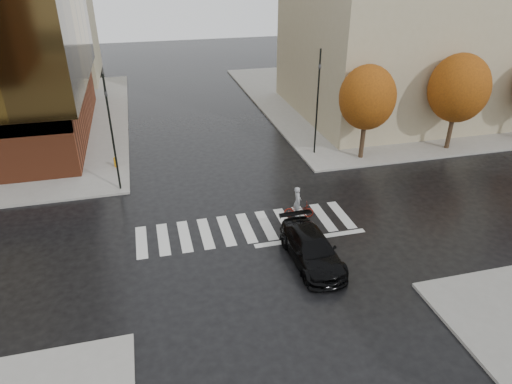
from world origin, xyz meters
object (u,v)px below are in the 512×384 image
at_px(cyclist, 298,207).
at_px(fire_hydrant, 116,161).
at_px(traffic_light_nw, 111,127).
at_px(traffic_light_ne, 318,96).
at_px(sedan, 312,249).

bearing_deg(cyclist, fire_hydrant, 61.30).
distance_m(traffic_light_nw, traffic_light_ne, 13.85).
distance_m(traffic_light_ne, fire_hydrant, 14.48).
height_order(traffic_light_ne, fire_hydrant, traffic_light_ne).
height_order(cyclist, fire_hydrant, cyclist).
relative_size(sedan, fire_hydrant, 6.89).
bearing_deg(fire_hydrant, traffic_light_nw, -84.96).
bearing_deg(cyclist, traffic_light_ne, -12.55).
bearing_deg(traffic_light_nw, cyclist, 57.47).
relative_size(traffic_light_ne, fire_hydrant, 10.25).
xyz_separation_m(sedan, traffic_light_ne, (4.79, 12.15, 3.62)).
relative_size(cyclist, fire_hydrant, 2.61).
distance_m(sedan, traffic_light_ne, 13.55).
distance_m(traffic_light_nw, fire_hydrant, 4.95).
bearing_deg(sedan, fire_hydrant, 123.47).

